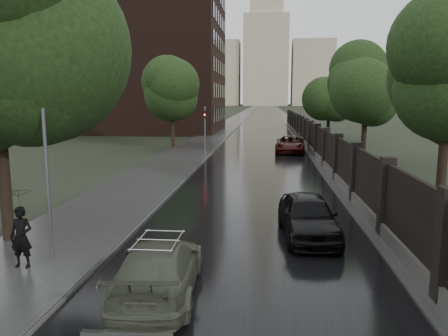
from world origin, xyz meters
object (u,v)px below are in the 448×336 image
at_px(tree_right_c, 329,96).
at_px(pedestrian_umbrella, 19,204).
at_px(traffic_light, 205,127).
at_px(lamp_post, 47,170).
at_px(tree_right_b, 366,94).
at_px(car_right_near, 308,216).
at_px(car_right_far, 290,144).
at_px(tree_right_a, 448,90).
at_px(volga_sedan, 159,269).
at_px(tree_left_far, 172,92).

height_order(tree_right_c, pedestrian_umbrella, tree_right_c).
bearing_deg(traffic_light, lamp_post, -92.68).
bearing_deg(tree_right_c, tree_right_b, -90.00).
bearing_deg(car_right_near, tree_right_b, 68.36).
bearing_deg(traffic_light, pedestrian_umbrella, -93.71).
xyz_separation_m(car_right_far, pedestrian_umbrella, (-8.53, -27.21, 1.15)).
bearing_deg(tree_right_c, car_right_far, -112.01).
xyz_separation_m(tree_right_a, car_right_near, (-5.51, -3.41, -4.21)).
height_order(tree_right_a, traffic_light, tree_right_a).
bearing_deg(volga_sedan, tree_right_b, -117.31).
bearing_deg(traffic_light, tree_right_b, -14.24).
xyz_separation_m(tree_left_far, lamp_post, (2.60, -28.50, -2.57)).
relative_size(tree_right_c, traffic_light, 1.75).
xyz_separation_m(tree_right_b, traffic_light, (-11.80, 2.99, -2.55)).
height_order(tree_right_b, car_right_near, tree_right_b).
distance_m(tree_right_b, traffic_light, 12.44).
bearing_deg(tree_left_far, car_right_far, -10.46).
bearing_deg(volga_sedan, tree_right_a, -143.37).
distance_m(tree_right_b, lamp_post, 24.33).
relative_size(tree_left_far, car_right_far, 1.41).
height_order(tree_left_far, traffic_light, tree_left_far).
distance_m(lamp_post, traffic_light, 23.52).
relative_size(traffic_light, car_right_far, 0.77).
relative_size(tree_right_a, volga_sedan, 1.56).
distance_m(car_right_near, pedestrian_umbrella, 8.78).
relative_size(tree_right_a, tree_right_b, 1.00).
relative_size(traffic_light, volga_sedan, 0.89).
height_order(tree_right_b, pedestrian_umbrella, tree_right_b).
distance_m(tree_left_far, volga_sedan, 31.11).
bearing_deg(volga_sedan, lamp_post, -29.79).
relative_size(tree_right_b, volga_sedan, 1.56).
bearing_deg(tree_left_far, volga_sedan, -78.59).
xyz_separation_m(car_right_near, pedestrian_umbrella, (-7.85, -3.77, 1.14)).
bearing_deg(tree_right_a, car_right_near, -148.25).
height_order(tree_left_far, car_right_far, tree_left_far).
bearing_deg(tree_right_b, lamp_post, -122.18).
bearing_deg(volga_sedan, traffic_light, -88.88).
height_order(traffic_light, car_right_near, traffic_light).
bearing_deg(traffic_light, car_right_near, -72.88).
bearing_deg(pedestrian_umbrella, tree_right_c, 70.83).
distance_m(tree_right_c, lamp_post, 40.67).
xyz_separation_m(tree_right_a, traffic_light, (-11.80, 16.99, -2.55)).
relative_size(tree_left_far, tree_right_a, 1.05).
height_order(tree_right_a, pedestrian_umbrella, tree_right_a).
distance_m(tree_right_c, traffic_light, 19.26).
height_order(tree_right_b, car_right_far, tree_right_b).
xyz_separation_m(tree_right_b, car_right_far, (-4.84, 6.03, -4.22)).
xyz_separation_m(tree_right_b, volga_sedan, (-9.41, -22.16, -4.30)).
distance_m(tree_right_c, car_right_near, 36.09).
xyz_separation_m(tree_right_c, pedestrian_umbrella, (-13.37, -39.18, -3.08)).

